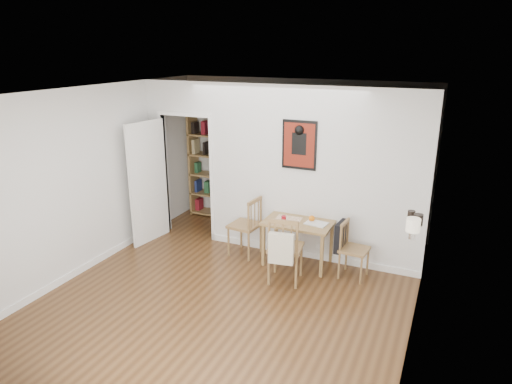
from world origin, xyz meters
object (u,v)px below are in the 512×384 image
at_px(ceramic_jar_a, 418,220).
at_px(chair_left, 245,226).
at_px(chair_right, 353,249).
at_px(fireplace, 410,271).
at_px(orange_fruit, 312,219).
at_px(red_glass, 284,219).
at_px(chair_front, 285,248).
at_px(bookshelf, 212,165).
at_px(mantel_lamp, 413,226).
at_px(dining_table, 298,227).
at_px(ceramic_jar_b, 411,215).
at_px(notebook, 316,223).

bearing_deg(ceramic_jar_a, chair_left, 164.38).
relative_size(chair_right, ceramic_jar_a, 6.28).
xyz_separation_m(fireplace, orange_fruit, (-1.48, 0.91, 0.10)).
bearing_deg(chair_right, chair_left, 178.34).
relative_size(chair_left, red_glass, 10.48).
distance_m(chair_left, orange_fruit, 1.07).
distance_m(chair_front, bookshelf, 2.93).
bearing_deg(bookshelf, mantel_lamp, -33.03).
bearing_deg(ceramic_jar_a, fireplace, -100.79).
height_order(dining_table, mantel_lamp, mantel_lamp).
distance_m(mantel_lamp, ceramic_jar_a, 0.45).
bearing_deg(ceramic_jar_b, chair_right, 145.47).
bearing_deg(chair_right, orange_fruit, 167.21).
distance_m(chair_right, ceramic_jar_b, 1.21).
relative_size(chair_left, ceramic_jar_a, 7.26).
bearing_deg(chair_front, ceramic_jar_b, -0.46).
height_order(chair_left, red_glass, chair_left).
relative_size(bookshelf, ceramic_jar_b, 18.07).
height_order(fireplace, red_glass, fireplace).
height_order(mantel_lamp, ceramic_jar_a, mantel_lamp).
bearing_deg(dining_table, red_glass, -152.86).
bearing_deg(ceramic_jar_a, chair_front, 174.63).
xyz_separation_m(red_glass, orange_fruit, (0.37, 0.18, -0.00)).
bearing_deg(chair_left, dining_table, 1.36).
bearing_deg(fireplace, orange_fruit, 148.36).
height_order(chair_right, orange_fruit, chair_right).
bearing_deg(notebook, red_glass, -166.66).
relative_size(chair_front, red_glass, 10.82).
relative_size(fireplace, mantel_lamp, 5.43).
relative_size(mantel_lamp, ceramic_jar_b, 2.08).
distance_m(fireplace, red_glass, 1.99).
bearing_deg(mantel_lamp, orange_fruit, 139.80).
distance_m(chair_front, ceramic_jar_a, 1.82).
distance_m(chair_front, red_glass, 0.56).
relative_size(orange_fruit, notebook, 0.29).
xyz_separation_m(bookshelf, ceramic_jar_a, (3.85, -2.05, 0.24)).
relative_size(chair_left, chair_front, 0.97).
xyz_separation_m(chair_right, red_glass, (-1.03, -0.03, 0.30)).
distance_m(notebook, ceramic_jar_a, 1.68).
relative_size(chair_front, ceramic_jar_b, 8.79).
height_order(chair_front, ceramic_jar_b, ceramic_jar_b).
bearing_deg(chair_left, notebook, 1.56).
bearing_deg(chair_left, red_glass, -6.72).
bearing_deg(ceramic_jar_b, chair_front, 179.54).
distance_m(dining_table, fireplace, 1.85).
bearing_deg(fireplace, dining_table, 153.32).
height_order(red_glass, ceramic_jar_a, ceramic_jar_a).
bearing_deg(dining_table, bookshelf, 148.74).
height_order(notebook, ceramic_jar_b, ceramic_jar_b).
height_order(bookshelf, orange_fruit, bookshelf).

